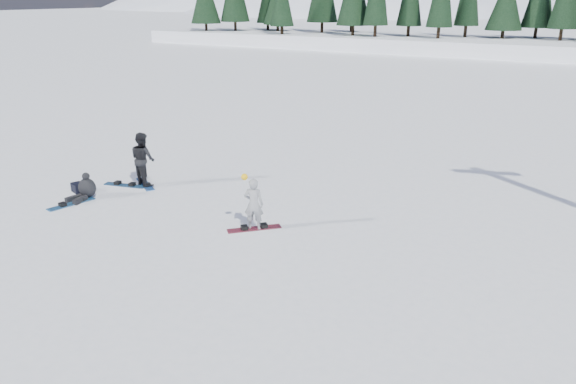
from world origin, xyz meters
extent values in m
plane|color=white|center=(0.00, 0.00, 0.00)|extent=(420.00, 420.00, 0.00)
cube|color=white|center=(0.00, 55.00, -1.00)|extent=(90.00, 14.00, 5.00)
ellipsoid|color=white|center=(-70.00, 170.00, -13.61)|extent=(143.00, 110.00, 49.50)
ellipsoid|color=white|center=(-140.00, 210.00, -14.30)|extent=(169.00, 130.00, 52.00)
cone|color=black|center=(-38.00, 55.00, 5.25)|extent=(3.20, 3.20, 7.50)
cone|color=black|center=(-34.96, 55.00, 5.25)|extent=(3.20, 3.20, 7.50)
cone|color=black|center=(-31.92, 55.00, 5.25)|extent=(3.20, 3.20, 7.50)
cone|color=black|center=(-28.88, 55.00, 5.25)|extent=(3.20, 3.20, 7.50)
cone|color=black|center=(-25.84, 55.00, 5.25)|extent=(3.20, 3.20, 7.50)
cone|color=black|center=(-22.80, 55.00, 5.25)|extent=(3.20, 3.20, 7.50)
cone|color=black|center=(-19.76, 55.00, 5.25)|extent=(3.20, 3.20, 7.50)
cone|color=black|center=(-16.72, 55.00, 5.25)|extent=(3.20, 3.20, 7.50)
cone|color=black|center=(-13.68, 55.00, 5.25)|extent=(3.20, 3.20, 7.50)
cone|color=black|center=(-10.64, 55.00, 5.25)|extent=(3.20, 3.20, 7.50)
cone|color=black|center=(-7.60, 55.00, 5.25)|extent=(3.20, 3.20, 7.50)
cone|color=black|center=(-4.56, 55.00, 5.25)|extent=(3.20, 3.20, 7.50)
cone|color=black|center=(-1.52, 55.00, 5.25)|extent=(3.20, 3.20, 7.50)
cone|color=black|center=(1.52, 55.00, 5.25)|extent=(3.20, 3.20, 7.50)
cone|color=black|center=(4.56, 55.00, 5.25)|extent=(3.20, 3.20, 7.50)
imported|color=#999A9E|center=(2.54, 0.42, 0.74)|extent=(0.63, 0.52, 1.48)
sphere|color=yellow|center=(2.34, 0.30, 1.53)|extent=(0.18, 0.18, 0.18)
imported|color=black|center=(-2.83, 1.83, 0.91)|extent=(1.04, 0.90, 1.82)
ellipsoid|color=black|center=(-3.50, -0.05, 0.33)|extent=(0.60, 0.51, 0.62)
sphere|color=black|center=(-3.50, -0.05, 0.71)|extent=(0.24, 0.24, 0.24)
cube|color=black|center=(-3.35, -0.49, 0.08)|extent=(0.24, 0.56, 0.16)
cube|color=black|center=(-3.64, -0.49, 0.08)|extent=(0.23, 0.56, 0.16)
cube|color=black|center=(-4.20, 0.15, 0.15)|extent=(0.52, 0.43, 0.30)
cube|color=maroon|center=(2.54, 0.42, 0.01)|extent=(1.26, 1.26, 0.03)
cube|color=#1A4A93|center=(-2.83, 1.83, 0.01)|extent=(1.41, 1.05, 0.03)
cube|color=navy|center=(-3.33, 1.39, 0.01)|extent=(1.52, 0.60, 0.03)
cube|color=#1B5A96|center=(-3.45, -0.76, 0.01)|extent=(0.59, 1.53, 0.03)
camera|label=1|loc=(10.45, -11.55, 6.15)|focal=35.00mm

